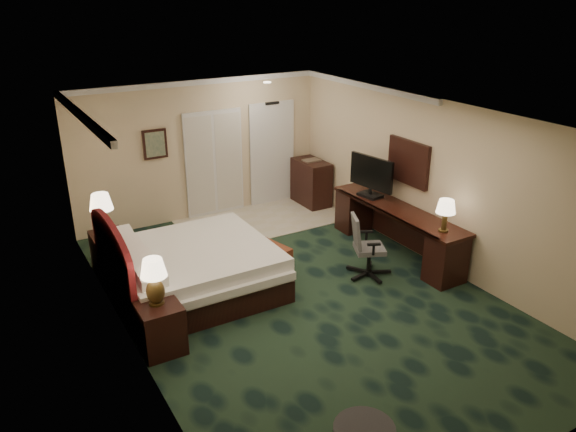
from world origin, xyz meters
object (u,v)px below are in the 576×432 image
nightstand_far (110,252)px  bed_bench (252,253)px  lamp_far (102,215)px  tv (371,177)px  nightstand_near (160,327)px  bed (196,270)px  minibar (311,183)px  desk (396,231)px  desk_chair (370,246)px  lamp_near (155,282)px

nightstand_far → bed_bench: bearing=-27.4°
lamp_far → bed_bench: lamp_far is taller
bed_bench → tv: (2.31, -0.09, 0.96)m
nightstand_near → bed_bench: size_ratio=0.46×
bed → nightstand_near: (-0.94, -1.15, -0.03)m
bed → nightstand_far: bearing=124.9°
lamp_far → minibar: (4.46, 0.92, -0.51)m
bed → tv: tv is taller
lamp_far → minibar: size_ratio=0.73×
desk → desk_chair: (-0.90, -0.42, 0.10)m
lamp_near → tv: 4.55m
bed_bench → lamp_near: bearing=-158.6°
nightstand_near → tv: size_ratio=0.69×
nightstand_far → minibar: size_ratio=0.68×
nightstand_far → desk: bearing=-22.6°
lamp_far → tv: (4.39, -1.13, 0.21)m
lamp_near → desk: 4.47m
bed_bench → tv: tv is taller
lamp_near → desk: lamp_near is taller
lamp_far → minibar: bearing=11.7°
desk → tv: size_ratio=3.06×
lamp_near → lamp_far: lamp_far is taller
bed → nightstand_near: bed is taller
nightstand_far → desk: size_ratio=0.22×
desk → desk_chair: bearing=-154.8°
nightstand_near → lamp_far: (-0.04, 2.49, 0.66)m
bed → bed_bench: bearing=15.0°
lamp_far → bed: bearing=-53.9°
tv → desk: bearing=-96.0°
nightstand_far → lamp_near: (0.00, -2.48, 0.64)m
tv → minibar: tv is taller
nightstand_near → desk_chair: (3.49, 0.25, 0.19)m
bed_bench → bed: bearing=-178.5°
lamp_near → bed_bench: bearing=34.9°
bed_bench → desk: (2.36, -0.77, 0.18)m
nightstand_near → desk_chair: size_ratio=0.63×
lamp_far → desk_chair: lamp_far is taller
tv → bed: bearing=173.7°
bed → lamp_near: size_ratio=3.64×
bed → lamp_far: lamp_far is taller
lamp_near → tv: (4.35, 1.33, 0.24)m
bed_bench → tv: size_ratio=1.50×
lamp_far → desk: (4.43, -1.82, -0.57)m
bed_bench → desk: bearing=-31.7°
nightstand_near → desk: bearing=8.7°
bed_bench → tv: 2.50m
nightstand_far → desk_chair: 4.17m
bed → lamp_far: 1.77m
minibar → tv: bearing=-92.1°
nightstand_far → minibar: bearing=11.7°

